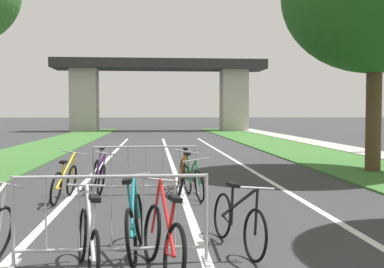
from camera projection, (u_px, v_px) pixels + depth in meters
grass_verge_left at (40, 149)px, 21.73m from camera, size 3.38×50.53×0.05m
grass_verge_right at (287, 148)px, 22.72m from camera, size 3.38×50.53×0.05m
sidewalk_path_right at (337, 147)px, 22.92m from camera, size 1.61×50.53×0.08m
lane_stripe_center at (171, 162)px, 16.20m from camera, size 0.14×29.23×0.01m
lane_stripe_right_lane at (237, 162)px, 16.39m from camera, size 0.14×29.23×0.01m
lane_stripe_left_lane at (104, 163)px, 16.00m from camera, size 0.14×29.23×0.01m
overpass_bridge at (160, 83)px, 43.00m from camera, size 19.52×3.90×6.59m
crowd_barrier_nearest at (111, 220)px, 5.35m from camera, size 2.28×0.45×1.05m
crowd_barrier_second at (145, 171)px, 9.90m from camera, size 2.28×0.46×1.05m
bicycle_red_0 at (163, 240)px, 5.03m from camera, size 0.52×1.62×1.02m
bicycle_purple_1 at (98, 175)px, 10.21m from camera, size 0.71×1.69×0.99m
bicycle_teal_2 at (135, 224)px, 5.73m from camera, size 0.44×1.65×0.99m
bicycle_black_3 at (238, 221)px, 5.98m from camera, size 0.60×1.71×0.90m
bicycle_orange_4 at (182, 174)px, 10.36m from camera, size 0.52×1.77×0.98m
bicycle_yellow_5 at (65, 182)px, 9.22m from camera, size 0.54×1.75×0.97m
bicycle_green_6 at (193, 180)px, 9.53m from camera, size 0.54×1.60×0.92m
bicycle_silver_8 at (88, 242)px, 4.97m from camera, size 0.55×1.67×0.94m
pedestrian_in_red_jacket at (372, 129)px, 19.56m from camera, size 0.60×0.40×1.72m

